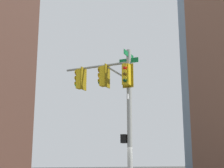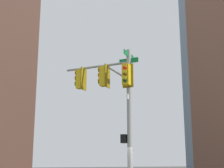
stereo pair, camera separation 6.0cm
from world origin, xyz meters
name	(u,v)px [view 2 (the right image)]	position (x,y,z in m)	size (l,w,h in m)	color
signal_pole_assembly	(114,96)	(-0.48, -0.83, 4.96)	(3.28, 2.66, 7.18)	gray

